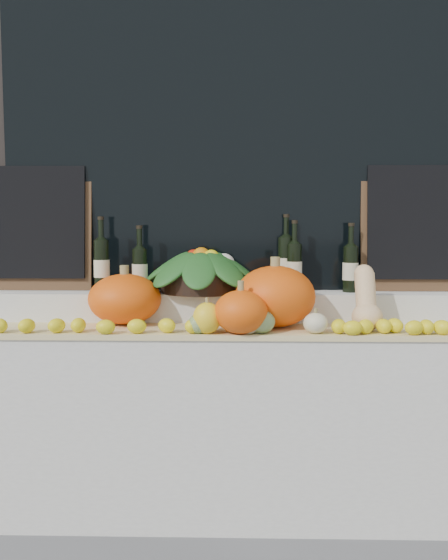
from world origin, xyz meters
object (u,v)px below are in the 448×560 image
Objects in this scene: butternut_squash at (366,301)px; pumpkin_right at (275,296)px; produce_bowl at (201,270)px; wine_bottle_tall at (286,264)px; pumpkin_left at (125,299)px.

pumpkin_right is at bearing 172.49° from butternut_squash.
produce_bowl reaches higher than pumpkin_right.
wine_bottle_tall is at bearing 137.93° from butternut_squash.
wine_bottle_tall is (0.77, 0.19, 0.15)m from pumpkin_left.
pumpkin_right is at bearing -4.99° from pumpkin_left.
wine_bottle_tall is at bearing 6.26° from produce_bowl.
pumpkin_right is 0.41m from butternut_squash.
wine_bottle_tall reaches higher than produce_bowl.
produce_bowl is at bearing 22.15° from pumpkin_left.
pumpkin_left is 0.93× the size of pumpkin_right.
butternut_squash is at bearing -42.07° from wine_bottle_tall.
produce_bowl is at bearing -173.74° from wine_bottle_tall.
pumpkin_right is 0.42m from produce_bowl.
pumpkin_right is (0.70, -0.06, 0.02)m from pumpkin_left.
pumpkin_left is 0.80m from wine_bottle_tall.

